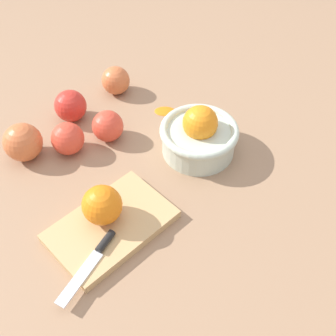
# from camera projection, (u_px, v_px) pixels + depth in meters

# --- Properties ---
(ground_plane) EXTENTS (2.40, 2.40, 0.00)m
(ground_plane) POSITION_uv_depth(u_px,v_px,m) (138.00, 162.00, 0.90)
(ground_plane) COLOR #997556
(bowl) EXTENTS (0.17, 0.17, 0.11)m
(bowl) POSITION_uv_depth(u_px,v_px,m) (199.00, 136.00, 0.89)
(bowl) COLOR beige
(bowl) RESTS_ON ground_plane
(cutting_board) EXTENTS (0.24, 0.17, 0.02)m
(cutting_board) POSITION_uv_depth(u_px,v_px,m) (111.00, 226.00, 0.78)
(cutting_board) COLOR tan
(cutting_board) RESTS_ON ground_plane
(orange_on_board) EXTENTS (0.07, 0.07, 0.07)m
(orange_on_board) POSITION_uv_depth(u_px,v_px,m) (102.00, 205.00, 0.75)
(orange_on_board) COLOR orange
(orange_on_board) RESTS_ON cutting_board
(knife) EXTENTS (0.16, 0.05, 0.01)m
(knife) POSITION_uv_depth(u_px,v_px,m) (95.00, 256.00, 0.72)
(knife) COLOR silver
(knife) RESTS_ON cutting_board
(apple_front_right) EXTENTS (0.07, 0.07, 0.07)m
(apple_front_right) POSITION_uv_depth(u_px,v_px,m) (68.00, 139.00, 0.90)
(apple_front_right) COLOR #D6422D
(apple_front_right) RESTS_ON ground_plane
(apple_front_center) EXTENTS (0.08, 0.08, 0.08)m
(apple_front_center) POSITION_uv_depth(u_px,v_px,m) (70.00, 106.00, 0.97)
(apple_front_center) COLOR red
(apple_front_center) RESTS_ON ground_plane
(apple_front_left) EXTENTS (0.07, 0.07, 0.07)m
(apple_front_left) POSITION_uv_depth(u_px,v_px,m) (116.00, 80.00, 1.04)
(apple_front_left) COLOR #CC6638
(apple_front_left) RESTS_ON ground_plane
(apple_front_center_2) EXTENTS (0.07, 0.07, 0.07)m
(apple_front_center_2) POSITION_uv_depth(u_px,v_px,m) (108.00, 126.00, 0.92)
(apple_front_center_2) COLOR #D6422D
(apple_front_center_2) RESTS_ON ground_plane
(apple_front_right_2) EXTENTS (0.08, 0.08, 0.08)m
(apple_front_right_2) POSITION_uv_depth(u_px,v_px,m) (23.00, 142.00, 0.88)
(apple_front_right_2) COLOR #CC6638
(apple_front_right_2) RESTS_ON ground_plane
(citrus_peel) EXTENTS (0.06, 0.06, 0.01)m
(citrus_peel) POSITION_uv_depth(u_px,v_px,m) (165.00, 110.00, 1.01)
(citrus_peel) COLOR orange
(citrus_peel) RESTS_ON ground_plane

